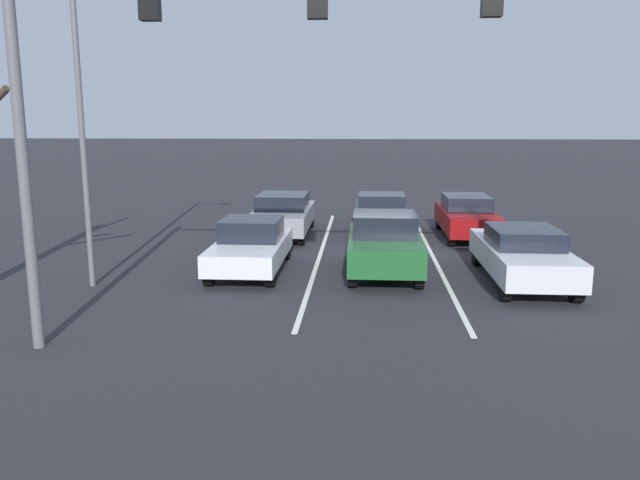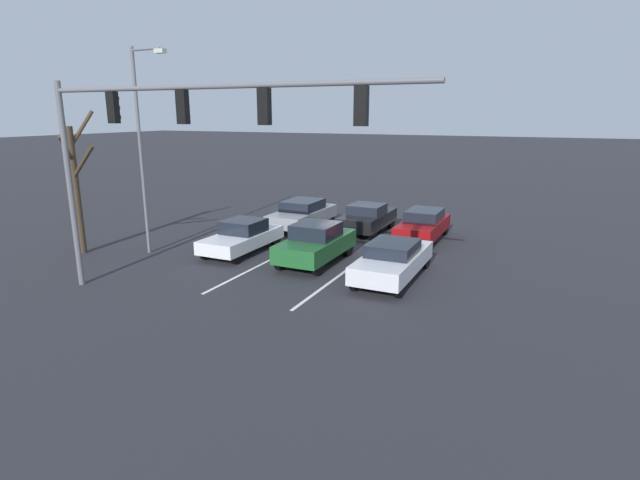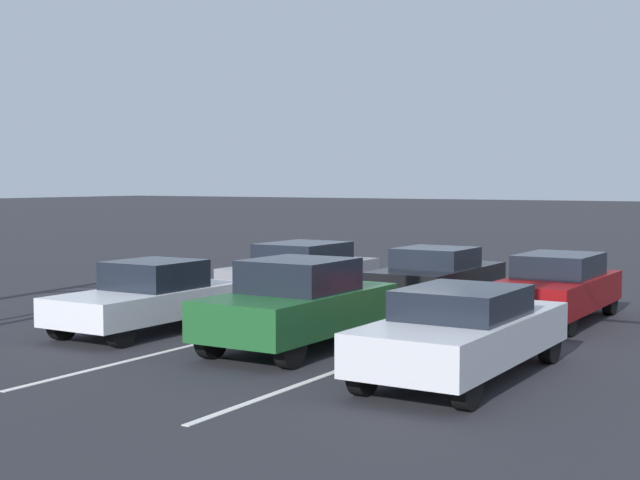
{
  "view_description": "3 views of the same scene",
  "coord_description": "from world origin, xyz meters",
  "views": [
    {
      "loc": [
        0.42,
        20.57,
        4.05
      ],
      "look_at": [
        1.38,
        6.84,
        1.41
      ],
      "focal_mm": 35.0,
      "sensor_mm": 36.0,
      "label": 1
    },
    {
      "loc": [
        -8.66,
        21.88,
        5.94
      ],
      "look_at": [
        -0.42,
        4.33,
        1.01
      ],
      "focal_mm": 28.0,
      "sensor_mm": 36.0,
      "label": 2
    },
    {
      "loc": [
        -8.83,
        17.58,
        3.05
      ],
      "look_at": [
        -0.69,
        4.29,
        2.01
      ],
      "focal_mm": 50.0,
      "sensor_mm": 36.0,
      "label": 3
    }
  ],
  "objects": [
    {
      "name": "ground_plane",
      "position": [
        0.0,
        0.0,
        0.0
      ],
      "size": [
        240.0,
        240.0,
        0.0
      ],
      "primitive_type": "plane",
      "color": "#28282D"
    },
    {
      "name": "lane_stripe_left_divider",
      "position": [
        -1.71,
        1.59,
        0.01
      ],
      "size": [
        0.12,
        15.18,
        0.01
      ],
      "primitive_type": "cube",
      "color": "silver",
      "rests_on": "ground_plane"
    },
    {
      "name": "lane_stripe_center_divider",
      "position": [
        1.71,
        1.59,
        0.01
      ],
      "size": [
        0.12,
        15.18,
        0.01
      ],
      "primitive_type": "cube",
      "color": "silver",
      "rests_on": "ground_plane"
    },
    {
      "name": "car_darkgreen_midlane_front",
      "position": [
        -0.16,
        4.17,
        0.83
      ],
      "size": [
        1.88,
        4.21,
        1.64
      ],
      "color": "#1E5928",
      "rests_on": "ground_plane"
    },
    {
      "name": "car_silver_leftlane_front",
      "position": [
        -3.62,
        4.83,
        0.74
      ],
      "size": [
        1.83,
        4.78,
        1.41
      ],
      "color": "silver",
      "rests_on": "ground_plane"
    },
    {
      "name": "car_white_rightlane_front",
      "position": [
        3.44,
        4.12,
        0.71
      ],
      "size": [
        1.79,
        4.3,
        1.43
      ],
      "color": "silver",
      "rests_on": "ground_plane"
    },
    {
      "name": "car_gray_rightlane_second",
      "position": [
        3.27,
        -1.32,
        0.76
      ],
      "size": [
        1.95,
        4.73,
        1.48
      ],
      "color": "gray",
      "rests_on": "ground_plane"
    },
    {
      "name": "car_maroon_leftlane_second",
      "position": [
        -3.21,
        -1.38,
        0.76
      ],
      "size": [
        1.74,
        4.48,
        1.47
      ],
      "color": "maroon",
      "rests_on": "ground_plane"
    },
    {
      "name": "car_black_midlane_second",
      "position": [
        -0.23,
        -1.76,
        0.77
      ],
      "size": [
        1.87,
        4.21,
        1.47
      ],
      "color": "black",
      "rests_on": "ground_plane"
    }
  ]
}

